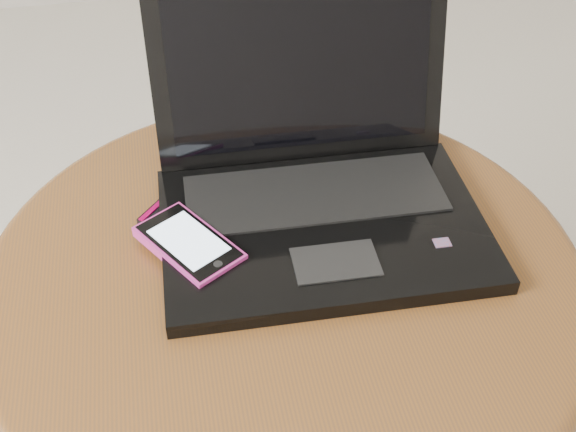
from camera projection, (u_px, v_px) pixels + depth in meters
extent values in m
cylinder|color=#4F3017|center=(285.00, 401.00, 0.98)|extent=(0.11, 0.11, 0.47)
cylinder|color=brown|center=(284.00, 270.00, 0.81)|extent=(0.64, 0.64, 0.03)
torus|color=brown|center=(284.00, 270.00, 0.81)|extent=(0.68, 0.68, 0.03)
cube|color=black|center=(323.00, 228.00, 0.83)|extent=(0.37, 0.26, 0.02)
cube|color=black|center=(315.00, 193.00, 0.86)|extent=(0.31, 0.12, 0.00)
cube|color=black|center=(336.00, 262.00, 0.77)|extent=(0.09, 0.06, 0.00)
cube|color=red|center=(442.00, 243.00, 0.79)|extent=(0.02, 0.01, 0.00)
cube|color=black|center=(300.00, 71.00, 0.86)|extent=(0.36, 0.07, 0.22)
cube|color=black|center=(301.00, 72.00, 0.86)|extent=(0.32, 0.05, 0.18)
cube|color=black|center=(195.00, 224.00, 0.84)|extent=(0.13, 0.13, 0.01)
cube|color=#9E003E|center=(157.00, 205.00, 0.86)|extent=(0.05, 0.05, 0.00)
cube|color=#D8349D|center=(189.00, 245.00, 0.79)|extent=(0.12, 0.14, 0.01)
cube|color=black|center=(188.00, 241.00, 0.79)|extent=(0.11, 0.13, 0.00)
cube|color=silver|center=(188.00, 240.00, 0.79)|extent=(0.09, 0.10, 0.00)
cylinder|color=black|center=(218.00, 264.00, 0.76)|extent=(0.01, 0.01, 0.00)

